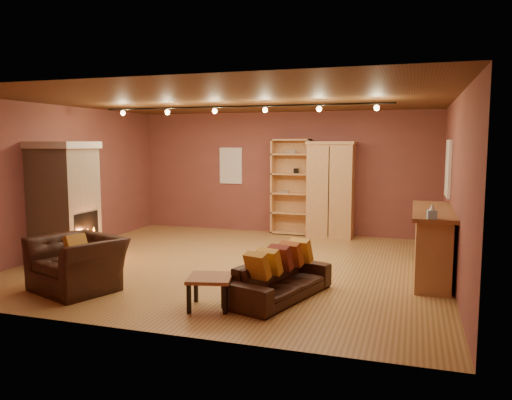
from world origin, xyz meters
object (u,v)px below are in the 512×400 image
(armchair, at_px, (77,255))
(bookcase, at_px, (292,186))
(fireplace, at_px, (65,201))
(bar_counter, at_px, (432,243))
(armoire, at_px, (331,189))
(coffee_table, at_px, (210,281))
(loveseat, at_px, (280,272))

(armchair, bearing_deg, bookcase, 91.63)
(fireplace, xyz_separation_m, bookcase, (3.26, 3.73, 0.05))
(fireplace, xyz_separation_m, bar_counter, (6.24, 0.73, -0.51))
(bookcase, distance_m, armoire, 0.94)
(fireplace, relative_size, armchair, 1.55)
(bookcase, xyz_separation_m, armchair, (-1.87, -5.25, -0.60))
(bar_counter, distance_m, coffee_table, 3.65)
(loveseat, xyz_separation_m, armchair, (-2.87, -0.51, 0.15))
(bookcase, bearing_deg, coffee_table, -87.34)
(fireplace, distance_m, armchair, 2.13)
(bookcase, relative_size, loveseat, 1.20)
(bookcase, bearing_deg, armchair, -109.56)
(fireplace, height_order, armoire, armoire)
(armoire, xyz_separation_m, loveseat, (0.07, -4.59, -0.71))
(armchair, bearing_deg, coffee_table, 16.85)
(fireplace, xyz_separation_m, armchair, (1.40, -1.52, -0.55))
(fireplace, xyz_separation_m, coffee_table, (3.51, -1.68, -0.71))
(fireplace, distance_m, coffee_table, 3.96)
(loveseat, relative_size, armchair, 1.32)
(coffee_table, bearing_deg, bookcase, 92.66)
(fireplace, distance_m, bar_counter, 6.30)
(fireplace, xyz_separation_m, loveseat, (4.26, -1.01, -0.70))
(bar_counter, bearing_deg, bookcase, 134.78)
(armoire, bearing_deg, bar_counter, -54.22)
(bar_counter, xyz_separation_m, armchair, (-4.85, -2.25, -0.03))
(bar_counter, bearing_deg, armoire, 125.78)
(bookcase, xyz_separation_m, armoire, (0.93, -0.15, -0.04))
(armoire, distance_m, bar_counter, 3.55)
(armchair, relative_size, coffee_table, 2.09)
(fireplace, relative_size, armoire, 1.00)
(bar_counter, bearing_deg, loveseat, -138.63)
(armoire, height_order, loveseat, armoire)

